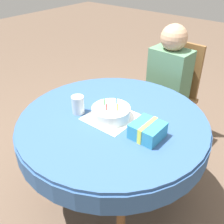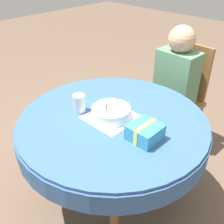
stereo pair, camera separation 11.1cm
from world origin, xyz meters
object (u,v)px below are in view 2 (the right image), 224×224
at_px(drinking_glass, 79,103).
at_px(person, 175,78).
at_px(birthday_cake, 112,112).
at_px(gift_box, 145,132).
at_px(chair, 179,94).

bearing_deg(drinking_glass, person, 80.84).
distance_m(birthday_cake, gift_box, 0.29).
relative_size(chair, birthday_cake, 3.84).
height_order(chair, gift_box, chair).
relative_size(person, gift_box, 6.53).
bearing_deg(chair, gift_box, -68.06).
xyz_separation_m(person, birthday_cake, (0.05, -0.84, 0.06)).
distance_m(chair, person, 0.21).
xyz_separation_m(birthday_cake, drinking_glass, (-0.20, -0.10, 0.02)).
height_order(birthday_cake, drinking_glass, drinking_glass).
relative_size(person, birthday_cake, 4.62).
bearing_deg(person, birthday_cake, -83.67).
xyz_separation_m(chair, gift_box, (0.34, -0.97, 0.26)).
xyz_separation_m(person, drinking_glass, (-0.15, -0.93, 0.09)).
distance_m(person, birthday_cake, 0.84).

